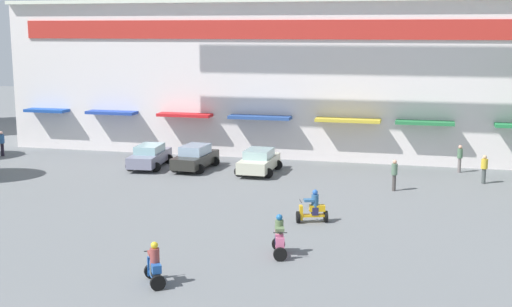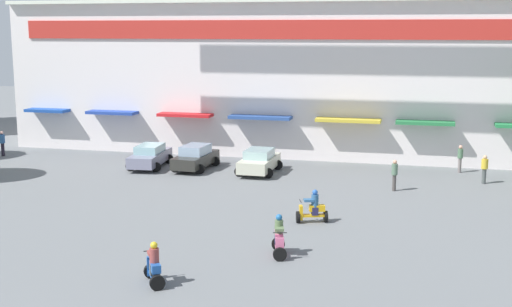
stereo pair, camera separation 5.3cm
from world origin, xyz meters
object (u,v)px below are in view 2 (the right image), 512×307
(parked_car_2, at_px, (259,161))
(pedestrian_0, at_px, (485,168))
(scooter_rider_0, at_px, (279,239))
(pedestrian_1, at_px, (2,142))
(scooter_rider_4, at_px, (154,267))
(scooter_rider_2, at_px, (313,209))
(pedestrian_2, at_px, (395,173))
(pedestrian_3, at_px, (460,157))
(parked_car_0, at_px, (150,156))
(parked_car_1, at_px, (196,157))

(parked_car_2, distance_m, pedestrian_0, 12.86)
(scooter_rider_0, relative_size, pedestrian_1, 0.93)
(parked_car_2, bearing_deg, scooter_rider_4, -87.18)
(scooter_rider_2, xyz_separation_m, pedestrian_2, (3.23, 7.00, 0.36))
(parked_car_2, xyz_separation_m, scooter_rider_4, (0.90, -18.33, -0.11))
(parked_car_2, height_order, scooter_rider_0, scooter_rider_0)
(parked_car_2, height_order, pedestrian_3, pedestrian_3)
(pedestrian_3, bearing_deg, scooter_rider_2, -118.07)
(pedestrian_1, distance_m, pedestrian_3, 29.96)
(pedestrian_0, bearing_deg, pedestrian_2, -147.93)
(scooter_rider_2, relative_size, pedestrian_2, 0.90)
(scooter_rider_0, bearing_deg, parked_car_0, 128.29)
(parked_car_1, bearing_deg, parked_car_0, -177.50)
(pedestrian_2, bearing_deg, pedestrian_1, 171.93)
(scooter_rider_4, height_order, pedestrian_3, pedestrian_3)
(scooter_rider_0, height_order, pedestrian_0, pedestrian_0)
(parked_car_1, xyz_separation_m, scooter_rider_4, (4.98, -18.50, -0.12))
(scooter_rider_2, height_order, pedestrian_3, pedestrian_3)
(parked_car_0, height_order, scooter_rider_2, scooter_rider_2)
(scooter_rider_4, bearing_deg, parked_car_2, 92.82)
(parked_car_2, distance_m, pedestrian_2, 8.49)
(parked_car_1, bearing_deg, scooter_rider_0, -59.90)
(scooter_rider_4, xyz_separation_m, pedestrian_1, (-19.13, 19.44, 0.35))
(scooter_rider_2, relative_size, pedestrian_0, 0.93)
(parked_car_0, bearing_deg, pedestrian_2, -9.97)
(parked_car_1, xyz_separation_m, pedestrian_3, (15.73, 2.98, 0.22))
(scooter_rider_0, relative_size, pedestrian_2, 0.95)
(parked_car_2, relative_size, scooter_rider_4, 2.63)
(scooter_rider_4, bearing_deg, pedestrian_0, 57.43)
(scooter_rider_0, distance_m, scooter_rider_4, 5.25)
(scooter_rider_2, bearing_deg, parked_car_0, 140.88)
(scooter_rider_0, bearing_deg, scooter_rider_2, 84.02)
(scooter_rider_0, bearing_deg, pedestrian_3, 67.36)
(parked_car_0, distance_m, scooter_rider_0, 18.36)
(parked_car_0, height_order, parked_car_1, parked_car_1)
(pedestrian_2, bearing_deg, scooter_rider_2, -114.73)
(scooter_rider_2, relative_size, pedestrian_1, 0.88)
(pedestrian_1, bearing_deg, pedestrian_2, -8.07)
(parked_car_2, bearing_deg, scooter_rider_0, -73.15)
(pedestrian_0, xyz_separation_m, pedestrian_2, (-4.78, -2.99, 0.05))
(parked_car_0, relative_size, parked_car_1, 1.07)
(scooter_rider_2, xyz_separation_m, scooter_rider_4, (-3.95, -8.71, 0.02))
(pedestrian_1, relative_size, pedestrian_3, 1.03)
(pedestrian_2, bearing_deg, parked_car_1, 167.09)
(pedestrian_3, bearing_deg, pedestrian_1, -176.10)
(pedestrian_1, bearing_deg, pedestrian_3, 3.90)
(parked_car_1, bearing_deg, pedestrian_2, -12.91)
(scooter_rider_2, bearing_deg, pedestrian_3, 61.93)
(scooter_rider_2, xyz_separation_m, pedestrian_0, (8.00, 10.00, 0.31))
(pedestrian_1, bearing_deg, scooter_rider_2, -24.94)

